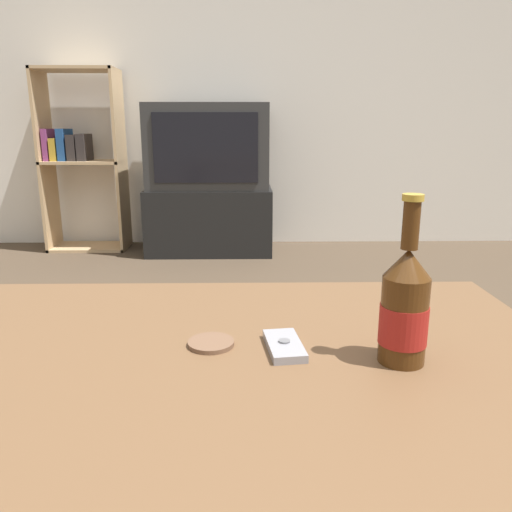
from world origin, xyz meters
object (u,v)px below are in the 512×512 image
object	(u,v)px
beer_bottle	(404,308)
bookshelf	(79,158)
tv_stand	(210,220)
television	(208,147)
cell_phone	(284,347)

from	to	relation	value
beer_bottle	bookshelf	bearing A→B (deg)	116.58
tv_stand	television	world-z (taller)	television
tv_stand	beer_bottle	xyz separation A→B (m)	(0.51, -2.76, 0.36)
beer_bottle	cell_phone	xyz separation A→B (m)	(-0.19, 0.04, -0.08)
television	tv_stand	bearing A→B (deg)	90.00
beer_bottle	cell_phone	distance (m)	0.21
bookshelf	tv_stand	bearing A→B (deg)	-6.25
bookshelf	beer_bottle	size ratio (longest dim) A/B	4.61
bookshelf	beer_bottle	world-z (taller)	bookshelf
tv_stand	television	bearing A→B (deg)	-90.00
television	cell_phone	bearing A→B (deg)	-83.13
television	bookshelf	xyz separation A→B (m)	(-0.92, 0.10, -0.08)
tv_stand	beer_bottle	bearing A→B (deg)	-79.47
television	beer_bottle	distance (m)	2.80
tv_stand	cell_phone	distance (m)	2.75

